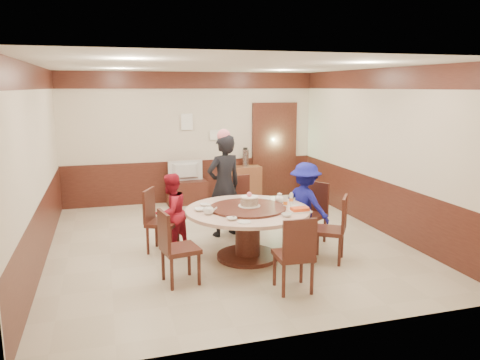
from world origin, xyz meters
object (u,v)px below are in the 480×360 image
object	(u,v)px
side_cabinet	(242,183)
thermos	(245,158)
person_red	(171,213)
television	(186,171)
person_blue	(305,204)
birthday_cake	(249,201)
shrimp_platter	(300,210)
tv_stand	(187,192)
person_standing	(224,186)
banquet_table	(248,223)

from	to	relation	value
side_cabinet	thermos	size ratio (longest dim) A/B	2.11
person_red	television	bearing A→B (deg)	-142.37
person_blue	birthday_cake	bearing A→B (deg)	77.75
birthday_cake	shrimp_platter	size ratio (longest dim) A/B	1.08
person_blue	tv_stand	distance (m)	3.47
television	side_cabinet	distance (m)	1.31
thermos	person_standing	bearing A→B (deg)	-114.73
shrimp_platter	thermos	distance (m)	3.93
person_blue	television	bearing A→B (deg)	-5.65
banquet_table	person_blue	size ratio (longest dim) A/B	1.36
person_standing	tv_stand	xyz separation A→B (m)	(-0.24, 2.36, -0.61)
person_red	thermos	size ratio (longest dim) A/B	3.17
person_red	tv_stand	distance (m)	2.97
person_standing	thermos	bearing A→B (deg)	-131.63
tv_stand	television	world-z (taller)	television
banquet_table	television	world-z (taller)	television
birthday_cake	person_blue	bearing A→B (deg)	16.55
person_standing	side_cabinet	xyz separation A→B (m)	(1.03, 2.39, -0.49)
banquet_table	shrimp_platter	distance (m)	0.79
person_blue	television	world-z (taller)	person_blue
birthday_cake	television	size ratio (longest dim) A/B	0.43
person_standing	shrimp_platter	xyz separation A→B (m)	(0.72, -1.52, -0.08)
person_standing	television	distance (m)	2.37
person_red	birthday_cake	bearing A→B (deg)	111.76
person_blue	tv_stand	xyz separation A→B (m)	(-1.36, 3.17, -0.41)
thermos	side_cabinet	bearing A→B (deg)	180.00
person_blue	birthday_cake	distance (m)	1.09
shrimp_platter	birthday_cake	bearing A→B (deg)	147.47
person_standing	person_red	size ratio (longest dim) A/B	1.43
shrimp_platter	banquet_table	bearing A→B (deg)	151.08
shrimp_platter	television	world-z (taller)	television
tv_stand	person_red	bearing A→B (deg)	-104.31
person_red	person_standing	bearing A→B (deg)	169.48
banquet_table	thermos	world-z (taller)	thermos
banquet_table	tv_stand	size ratio (longest dim) A/B	2.13
person_red	thermos	bearing A→B (deg)	-163.62
banquet_table	birthday_cake	distance (m)	0.32
thermos	banquet_table	bearing A→B (deg)	-106.38
person_red	shrimp_platter	xyz separation A→B (m)	(1.68, -1.01, 0.18)
person_blue	birthday_cake	world-z (taller)	person_blue
person_red	shrimp_platter	bearing A→B (deg)	110.88
birthday_cake	side_cabinet	xyz separation A→B (m)	(0.94, 3.51, -0.48)
television	banquet_table	bearing A→B (deg)	92.51
television	thermos	xyz separation A→B (m)	(1.34, 0.03, 0.23)
television	side_cabinet	world-z (taller)	television
television	thermos	size ratio (longest dim) A/B	1.96
person_standing	shrimp_platter	world-z (taller)	person_standing
television	side_cabinet	xyz separation A→B (m)	(1.27, 0.03, -0.34)
thermos	birthday_cake	bearing A→B (deg)	-106.00
person_red	birthday_cake	size ratio (longest dim) A/B	3.74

